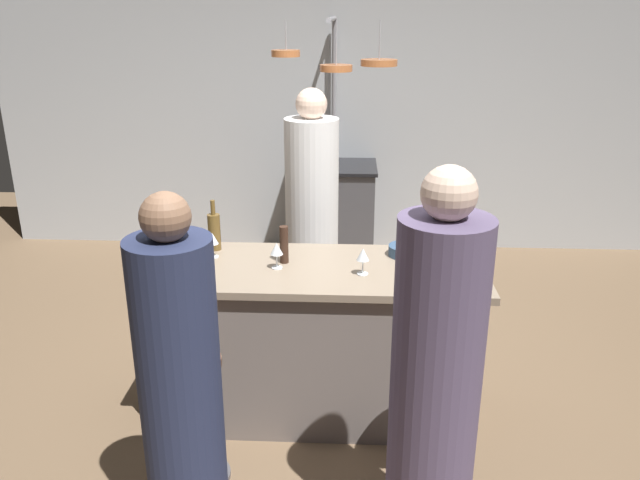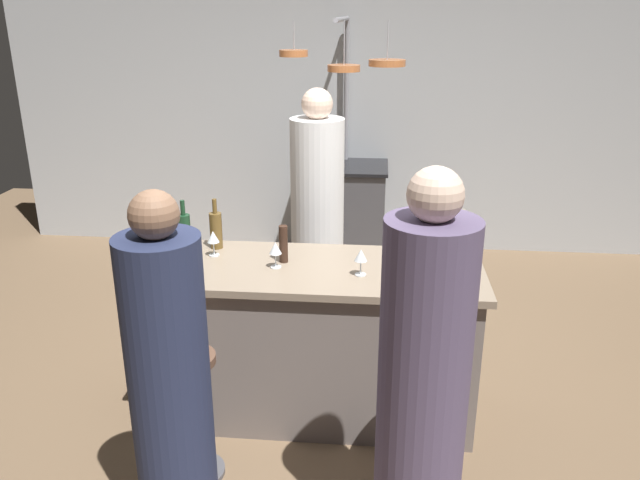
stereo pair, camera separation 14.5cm
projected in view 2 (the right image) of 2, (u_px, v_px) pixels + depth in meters
The scene contains 19 objects.
ground_plane at pixel (318, 407), 3.72m from camera, with size 9.00×9.00×0.00m, color brown.
back_wall at pixel (347, 113), 5.94m from camera, with size 6.40×0.16×2.60m, color #B2B7BC.
kitchen_island at pixel (318, 339), 3.57m from camera, with size 1.80×0.72×0.90m.
stove_range at pixel (343, 212), 5.86m from camera, with size 0.80×0.64×0.89m.
chef at pixel (317, 224), 4.40m from camera, with size 0.37×0.37×1.74m.
bar_stool_left at pixel (192, 410), 3.06m from camera, with size 0.28×0.28×0.68m.
guest_left at pixel (170, 390), 2.58m from camera, with size 0.34×0.34×1.59m.
bar_stool_right at pixel (422, 423), 2.96m from camera, with size 0.28×0.28×0.68m.
guest_right at pixel (423, 392), 2.48m from camera, with size 0.36×0.36×1.70m.
overhead_pot_rack at pixel (347, 85), 4.91m from camera, with size 0.88×1.48×2.17m.
pepper_mill at pixel (283, 244), 3.44m from camera, with size 0.05×0.05×0.21m, color #382319.
wine_bottle_white at pixel (461, 241), 3.46m from camera, with size 0.07×0.07×0.30m.
wine_bottle_green at pixel (185, 233), 3.57m from camera, with size 0.07×0.07×0.31m.
wine_bottle_amber at pixel (216, 229), 3.65m from camera, with size 0.07×0.07×0.30m.
wine_glass_by_chef at pixel (275, 249), 3.37m from camera, with size 0.07×0.07×0.15m.
wine_glass_near_right_guest at pixel (213, 238), 3.54m from camera, with size 0.07×0.07×0.15m.
wine_glass_near_left_guest at pixel (361, 256), 3.27m from camera, with size 0.07×0.07×0.15m.
mixing_bowl_ceramic at pixel (429, 268), 3.33m from camera, with size 0.19×0.19×0.06m, color silver.
mixing_bowl_blue at pixel (406, 252), 3.54m from camera, with size 0.19×0.19×0.06m, color #334C6B.
Camera 2 is at (0.31, -3.14, 2.20)m, focal length 35.30 mm.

